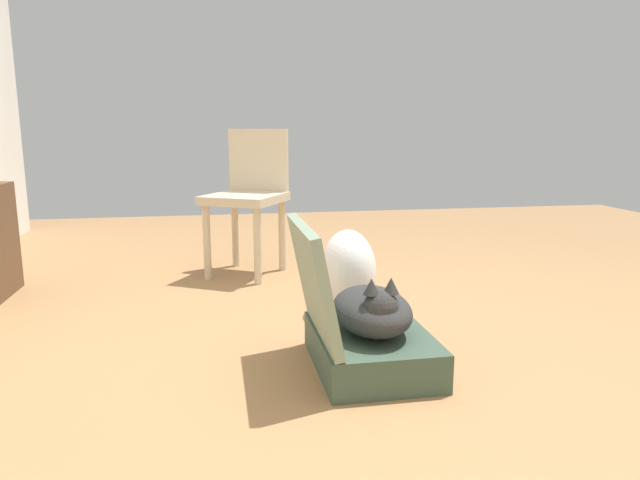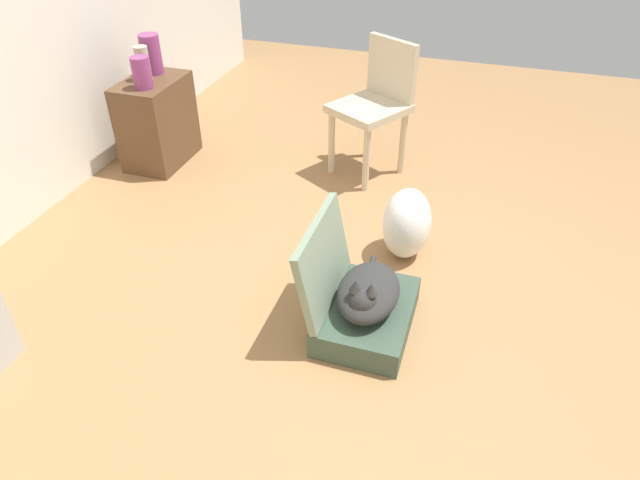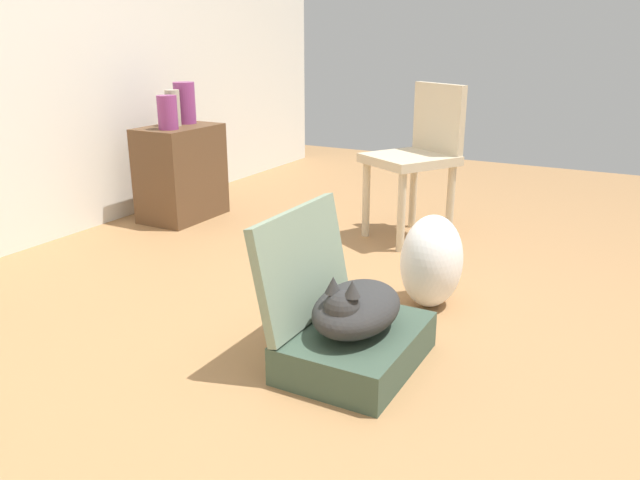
% 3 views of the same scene
% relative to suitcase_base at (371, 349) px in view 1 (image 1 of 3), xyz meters
% --- Properties ---
extents(ground_plane, '(7.68, 7.68, 0.00)m').
position_rel_suitcase_base_xyz_m(ground_plane, '(0.18, -0.05, -0.07)').
color(ground_plane, '#9E7247').
rests_on(ground_plane, ground).
extents(suitcase_base, '(0.55, 0.41, 0.14)m').
position_rel_suitcase_base_xyz_m(suitcase_base, '(0.00, 0.00, 0.00)').
color(suitcase_base, '#384C3D').
rests_on(suitcase_base, ground).
extents(suitcase_lid, '(0.55, 0.12, 0.41)m').
position_rel_suitcase_base_xyz_m(suitcase_lid, '(0.00, 0.22, 0.27)').
color(suitcase_lid, gray).
rests_on(suitcase_lid, suitcase_base).
extents(cat, '(0.49, 0.28, 0.23)m').
position_rel_suitcase_base_xyz_m(cat, '(-0.01, 0.00, 0.16)').
color(cat, '#2D2D2D').
rests_on(cat, suitcase_base).
extents(plastic_bag_white, '(0.32, 0.26, 0.41)m').
position_rel_suitcase_base_xyz_m(plastic_bag_white, '(0.63, -0.06, 0.13)').
color(plastic_bag_white, white).
rests_on(plastic_bag_white, ground).
extents(chair, '(0.58, 0.57, 0.87)m').
position_rel_suitcase_base_xyz_m(chair, '(1.53, 0.34, 0.42)').
color(chair, beige).
rests_on(chair, ground).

